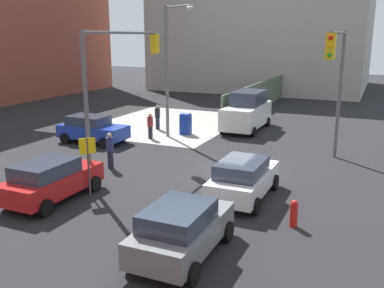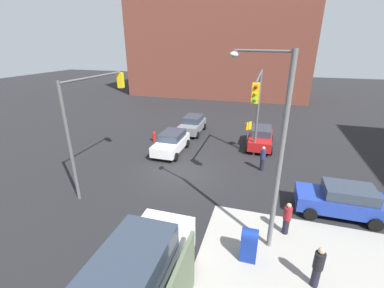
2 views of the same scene
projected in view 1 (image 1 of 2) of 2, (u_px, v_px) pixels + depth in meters
The scene contains 19 objects.
ground_plane at pixel (226, 170), 20.49m from camera, with size 120.00×120.00×0.00m, color black.
sidewalk_corner at pixel (153, 122), 32.02m from camera, with size 12.00×12.00×0.01m, color #9E9B93.
construction_fence at pixel (265, 94), 38.68m from camera, with size 22.91×0.12×2.40m, color #56664C.
building_loft_east at pixel (268, 20), 53.30m from camera, with size 20.00×24.00×16.51m.
smokestack at pixel (89, 11), 56.30m from camera, with size 1.80×1.80×19.02m, color brown.
traffic_signal_nw_corner at pixel (118, 72), 19.28m from camera, with size 6.24×0.36×6.50m.
traffic_signal_se_corner at pixel (337, 72), 19.58m from camera, with size 5.81×0.36×6.50m.
street_lamp_corner at pixel (170, 62), 25.95m from camera, with size 1.54×2.38×8.00m.
warning_sign_two_way at pixel (88, 156), 16.83m from camera, with size 0.48×0.48×2.40m.
mailbox_blue at pixel (186, 123), 27.77m from camera, with size 0.56×0.64×1.43m.
fire_hydrant at pixel (294, 213), 14.28m from camera, with size 0.26×0.26×0.94m.
sedan_white at pixel (243, 178), 16.68m from camera, with size 4.19×2.02×1.62m.
sedan_gray at pixel (182, 229), 12.26m from camera, with size 3.95×2.02×1.62m.
hatchback_red at pixel (51, 179), 16.53m from camera, with size 4.18×2.02×1.62m.
coupe_blue at pixel (92, 129), 25.61m from camera, with size 2.02×4.13×1.62m.
van_white_delivery at pixel (247, 111), 29.07m from camera, with size 5.40×2.32×2.62m.
pedestrian_crossing at pixel (150, 126), 26.57m from camera, with size 0.36×0.36×1.61m.
pedestrian_waiting at pixel (158, 117), 29.22m from camera, with size 0.36×0.36×1.71m.
pedestrian_walking_north at pixel (110, 150), 20.55m from camera, with size 0.36×0.36×1.75m.
Camera 1 is at (-18.52, -6.51, 6.21)m, focal length 40.00 mm.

